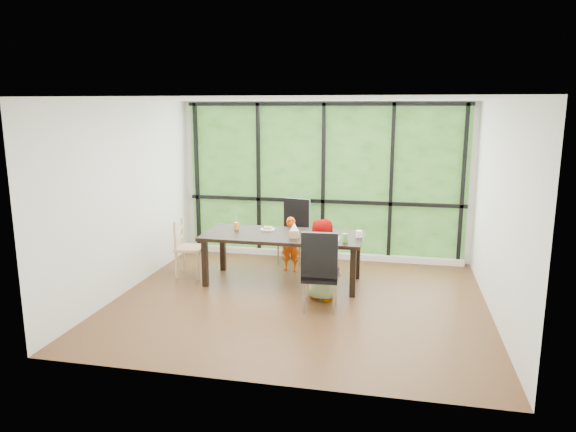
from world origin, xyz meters
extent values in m
plane|color=black|center=(0.00, 0.00, 0.00)|extent=(5.00, 5.00, 0.00)
plane|color=silver|center=(0.00, 2.25, 1.35)|extent=(5.00, 0.00, 5.00)
cube|color=#26501A|center=(0.00, 2.23, 1.35)|extent=(4.80, 0.02, 2.65)
cube|color=silver|center=(0.00, 2.15, 0.05)|extent=(4.80, 0.12, 0.10)
cube|color=black|center=(-0.38, 0.70, 0.38)|extent=(2.40, 1.08, 0.75)
cube|color=black|center=(-0.44, 1.72, 0.54)|extent=(0.53, 0.53, 1.08)
cube|color=black|center=(0.33, -0.25, 0.54)|extent=(0.48, 0.48, 1.08)
cube|color=tan|center=(-1.87, 0.71, 0.45)|extent=(0.44, 0.45, 0.90)
imported|color=#D04507|center=(-0.38, 1.31, 0.44)|extent=(0.32, 0.21, 0.88)
imported|color=gray|center=(0.32, 0.14, 0.56)|extent=(0.65, 0.55, 1.13)
cube|color=tan|center=(0.23, 0.51, 0.75)|extent=(0.51, 0.37, 0.01)
cylinder|color=white|center=(-0.67, 0.93, 0.76)|extent=(0.22, 0.22, 0.01)
cylinder|color=white|center=(0.30, 0.50, 0.76)|extent=(0.21, 0.21, 0.01)
cylinder|color=orange|center=(-1.15, 0.86, 0.80)|extent=(0.07, 0.07, 0.11)
cylinder|color=#58BD3A|center=(0.57, 0.44, 0.81)|extent=(0.08, 0.08, 0.12)
cylinder|color=white|center=(0.74, 0.75, 0.80)|extent=(0.09, 0.09, 0.10)
cube|color=tan|center=(-0.18, 0.54, 0.80)|extent=(0.13, 0.13, 0.11)
cylinder|color=white|center=(-1.15, 0.86, 0.90)|extent=(0.01, 0.04, 0.20)
cylinder|color=pink|center=(0.57, 0.44, 0.91)|extent=(0.01, 0.04, 0.20)
cone|color=white|center=(-0.18, 0.54, 0.91)|extent=(0.12, 0.12, 0.11)
camera|label=1|loc=(1.26, -6.72, 2.61)|focal=32.84mm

